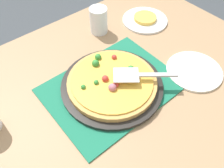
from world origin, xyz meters
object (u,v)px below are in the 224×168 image
Objects in this scene: cup_far at (99,20)px; pizza_server at (140,75)px; pizza_pan at (112,85)px; served_slice_right at (145,18)px; pizza at (112,81)px; plate_far_right at (145,20)px; plate_side at (194,71)px.

cup_far is 0.59× the size of pizza_server.
served_slice_right reaches higher than pizza_pan.
pizza is 3.00× the size of served_slice_right.
pizza_pan reaches higher than plate_far_right.
plate_far_right is at bearing -104.07° from plate_side.
pizza_pan is 0.34m from plate_side.
pizza is 1.50× the size of plate_side.
plate_side is 1.83× the size of cup_far.
pizza reaches higher than plate_side.
cup_far is at bearing -19.63° from served_slice_right.
pizza is 0.45m from served_slice_right.
pizza_pan is at bearing -25.87° from plate_side.
pizza_pan is at bearing -39.45° from pizza_server.
cup_far is (0.13, -0.45, 0.06)m from plate_side.
pizza_pan is 1.73× the size of plate_side.
pizza_pan is at bearing 79.04° from pizza.
plate_side is 0.38m from served_slice_right.
cup_far reaches higher than pizza_server.
pizza is at bearing -26.13° from plate_side.
plate_far_right is 0.43m from pizza_server.
pizza reaches higher than plate_far_right.
served_slice_right reaches higher than plate_far_right.
pizza_server is (-0.08, 0.06, 0.04)m from pizza.
pizza_server is at bearing 139.77° from pizza.
pizza is 1.50× the size of plate_far_right.
plate_far_right is 0.38m from plate_side.
cup_far reaches higher than pizza.
plate_side is at bearing 154.13° from pizza_pan.
plate_far_right is 0.01m from served_slice_right.
pizza is 0.35m from cup_far.
cup_far reaches higher than plate_side.
served_slice_right is at bearing -138.51° from pizza_server.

